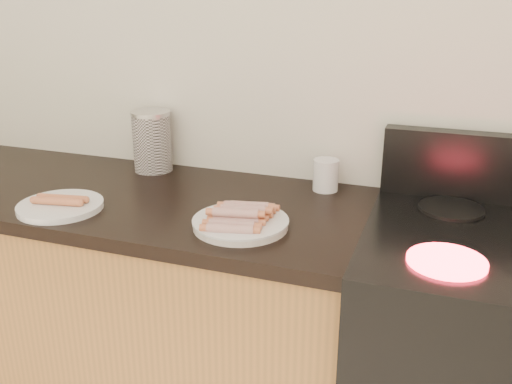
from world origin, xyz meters
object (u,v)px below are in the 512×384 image
(main_plate, at_px, (241,224))
(mug, at_px, (326,175))
(side_plate, at_px, (60,206))
(canister, at_px, (152,141))

(main_plate, bearing_deg, mug, 67.76)
(side_plate, height_order, mug, mug)
(side_plate, xyz_separation_m, canister, (0.08, 0.41, 0.10))
(canister, bearing_deg, side_plate, -100.42)
(main_plate, relative_size, side_plate, 1.05)
(canister, bearing_deg, mug, 0.00)
(main_plate, height_order, mug, mug)
(side_plate, distance_m, mug, 0.80)
(side_plate, height_order, canister, canister)
(main_plate, xyz_separation_m, canister, (-0.46, 0.36, 0.10))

